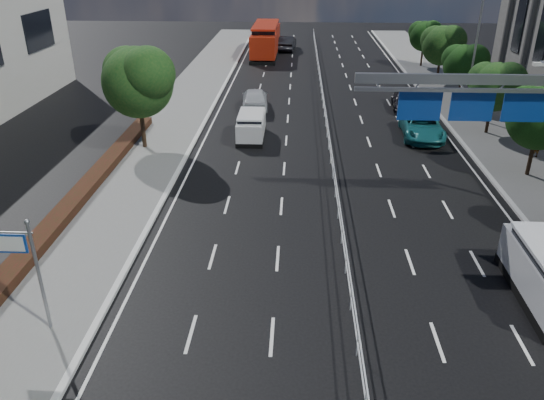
{
  "coord_description": "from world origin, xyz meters",
  "views": [
    {
      "loc": [
        -2.1,
        -14.24,
        12.13
      ],
      "look_at": [
        -3.08,
        5.75,
        2.4
      ],
      "focal_mm": 35.0,
      "sensor_mm": 36.0,
      "label": 1
    }
  ],
  "objects_px": {
    "toilet_sign": "(21,257)",
    "pedestrian_a": "(537,145)",
    "overhead_gantry": "(490,101)",
    "parked_car_teal": "(422,126)",
    "near_car_dark": "(287,43)",
    "parked_car_dark": "(404,101)",
    "white_minivan": "(251,126)",
    "near_car_silver": "(255,98)",
    "red_bus": "(266,39)"
  },
  "relations": [
    {
      "from": "white_minivan",
      "to": "parked_car_teal",
      "type": "relative_size",
      "value": 0.72
    },
    {
      "from": "parked_car_teal",
      "to": "parked_car_dark",
      "type": "height_order",
      "value": "parked_car_teal"
    },
    {
      "from": "near_car_silver",
      "to": "parked_car_dark",
      "type": "bearing_deg",
      "value": 177.08
    },
    {
      "from": "toilet_sign",
      "to": "near_car_silver",
      "type": "bearing_deg",
      "value": 78.88
    },
    {
      "from": "parked_car_dark",
      "to": "near_car_dark",
      "type": "bearing_deg",
      "value": 116.11
    },
    {
      "from": "red_bus",
      "to": "parked_car_teal",
      "type": "distance_m",
      "value": 31.8
    },
    {
      "from": "pedestrian_a",
      "to": "parked_car_dark",
      "type": "bearing_deg",
      "value": -77.23
    },
    {
      "from": "near_car_dark",
      "to": "parked_car_dark",
      "type": "relative_size",
      "value": 1.16
    },
    {
      "from": "near_car_silver",
      "to": "near_car_dark",
      "type": "relative_size",
      "value": 0.95
    },
    {
      "from": "toilet_sign",
      "to": "pedestrian_a",
      "type": "bearing_deg",
      "value": 36.21
    },
    {
      "from": "overhead_gantry",
      "to": "toilet_sign",
      "type": "bearing_deg",
      "value": -150.4
    },
    {
      "from": "toilet_sign",
      "to": "parked_car_dark",
      "type": "height_order",
      "value": "toilet_sign"
    },
    {
      "from": "red_bus",
      "to": "near_car_silver",
      "type": "relative_size",
      "value": 2.44
    },
    {
      "from": "parked_car_teal",
      "to": "parked_car_dark",
      "type": "bearing_deg",
      "value": 93.55
    },
    {
      "from": "overhead_gantry",
      "to": "parked_car_teal",
      "type": "height_order",
      "value": "overhead_gantry"
    },
    {
      "from": "toilet_sign",
      "to": "white_minivan",
      "type": "relative_size",
      "value": 1.05
    },
    {
      "from": "toilet_sign",
      "to": "white_minivan",
      "type": "height_order",
      "value": "toilet_sign"
    },
    {
      "from": "white_minivan",
      "to": "near_car_dark",
      "type": "bearing_deg",
      "value": 86.94
    },
    {
      "from": "overhead_gantry",
      "to": "red_bus",
      "type": "xyz_separation_m",
      "value": [
        -12.73,
        40.37,
        -3.73
      ]
    },
    {
      "from": "near_car_dark",
      "to": "toilet_sign",
      "type": "bearing_deg",
      "value": 87.13
    },
    {
      "from": "overhead_gantry",
      "to": "pedestrian_a",
      "type": "distance_m",
      "value": 10.5
    },
    {
      "from": "parked_car_teal",
      "to": "parked_car_dark",
      "type": "distance_m",
      "value": 6.81
    },
    {
      "from": "overhead_gantry",
      "to": "near_car_dark",
      "type": "xyz_separation_m",
      "value": [
        -10.25,
        43.79,
        -4.75
      ]
    },
    {
      "from": "parked_car_dark",
      "to": "pedestrian_a",
      "type": "bearing_deg",
      "value": -54.97
    },
    {
      "from": "overhead_gantry",
      "to": "pedestrian_a",
      "type": "relative_size",
      "value": 6.56
    },
    {
      "from": "parked_car_dark",
      "to": "pedestrian_a",
      "type": "xyz_separation_m",
      "value": [
        6.19,
        -10.68,
        0.27
      ]
    },
    {
      "from": "overhead_gantry",
      "to": "parked_car_teal",
      "type": "bearing_deg",
      "value": 91.23
    },
    {
      "from": "white_minivan",
      "to": "near_car_silver",
      "type": "xyz_separation_m",
      "value": [
        -0.32,
        7.28,
        -0.03
      ]
    },
    {
      "from": "parked_car_dark",
      "to": "parked_car_teal",
      "type": "bearing_deg",
      "value": -85.07
    },
    {
      "from": "near_car_dark",
      "to": "pedestrian_a",
      "type": "distance_m",
      "value": 39.96
    },
    {
      "from": "white_minivan",
      "to": "red_bus",
      "type": "bearing_deg",
      "value": 91.33
    },
    {
      "from": "overhead_gantry",
      "to": "near_car_dark",
      "type": "distance_m",
      "value": 45.22
    },
    {
      "from": "red_bus",
      "to": "near_car_dark",
      "type": "distance_m",
      "value": 4.35
    },
    {
      "from": "toilet_sign",
      "to": "red_bus",
      "type": "relative_size",
      "value": 0.36
    },
    {
      "from": "near_car_dark",
      "to": "pedestrian_a",
      "type": "height_order",
      "value": "near_car_dark"
    },
    {
      "from": "near_car_silver",
      "to": "parked_car_teal",
      "type": "bearing_deg",
      "value": 147.16
    },
    {
      "from": "white_minivan",
      "to": "near_car_dark",
      "type": "xyz_separation_m",
      "value": [
        1.69,
        33.48,
        -0.02
      ]
    },
    {
      "from": "near_car_dark",
      "to": "parked_car_teal",
      "type": "relative_size",
      "value": 0.91
    },
    {
      "from": "overhead_gantry",
      "to": "white_minivan",
      "type": "xyz_separation_m",
      "value": [
        -11.94,
        10.3,
        -4.73
      ]
    },
    {
      "from": "white_minivan",
      "to": "parked_car_teal",
      "type": "xyz_separation_m",
      "value": [
        11.7,
        0.84,
        -0.09
      ]
    },
    {
      "from": "near_car_dark",
      "to": "white_minivan",
      "type": "bearing_deg",
      "value": 92.11
    },
    {
      "from": "pedestrian_a",
      "to": "white_minivan",
      "type": "bearing_deg",
      "value": -26.97
    },
    {
      "from": "overhead_gantry",
      "to": "parked_car_dark",
      "type": "height_order",
      "value": "overhead_gantry"
    },
    {
      "from": "parked_car_dark",
      "to": "white_minivan",
      "type": "bearing_deg",
      "value": -141.93
    },
    {
      "from": "near_car_silver",
      "to": "pedestrian_a",
      "type": "xyz_separation_m",
      "value": [
        18.21,
        -10.32,
        0.08
      ]
    },
    {
      "from": "near_car_dark",
      "to": "parked_car_teal",
      "type": "xyz_separation_m",
      "value": [
        10.01,
        -32.65,
        -0.06
      ]
    },
    {
      "from": "white_minivan",
      "to": "pedestrian_a",
      "type": "xyz_separation_m",
      "value": [
        17.9,
        -3.04,
        0.04
      ]
    },
    {
      "from": "near_car_dark",
      "to": "pedestrian_a",
      "type": "xyz_separation_m",
      "value": [
        16.2,
        -36.52,
        0.07
      ]
    },
    {
      "from": "overhead_gantry",
      "to": "near_car_dark",
      "type": "height_order",
      "value": "overhead_gantry"
    },
    {
      "from": "near_car_dark",
      "to": "red_bus",
      "type": "bearing_deg",
      "value": 59.06
    }
  ]
}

